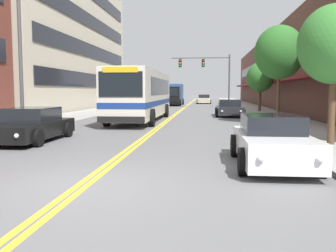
{
  "coord_description": "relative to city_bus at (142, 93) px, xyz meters",
  "views": [
    {
      "loc": [
        2.56,
        -7.62,
        1.98
      ],
      "look_at": [
        -0.8,
        25.43,
        -1.15
      ],
      "focal_mm": 40.0,
      "sensor_mm": 36.0,
      "label": 1
    }
  ],
  "objects": [
    {
      "name": "street_tree_right_near",
      "position": [
        8.61,
        -11.27,
        1.71
      ],
      "size": [
        2.46,
        2.46,
        4.79
      ],
      "color": "brown",
      "rests_on": "sidewalk_right"
    },
    {
      "name": "car_dark_grey_parked_left_mid",
      "position": [
        -2.73,
        14.93,
        -1.22
      ],
      "size": [
        2.21,
        4.18,
        1.29
      ],
      "color": "#38383D",
      "rests_on": "ground_plane"
    },
    {
      "name": "street_lamp_left_near",
      "position": [
        -3.38,
        -9.38,
        3.34
      ],
      "size": [
        1.86,
        0.28,
        8.9
      ],
      "color": "#47474C",
      "rests_on": "ground_plane"
    },
    {
      "name": "sidewalk_right",
      "position": [
        9.14,
        19.9,
        -1.76
      ],
      "size": [
        3.88,
        106.0,
        0.13
      ],
      "color": "#9E9B96",
      "rests_on": "ground_plane"
    },
    {
      "name": "car_white_parked_right_foreground",
      "position": [
        6.02,
        -14.64,
        -1.2
      ],
      "size": [
        1.98,
        4.36,
        1.34
      ],
      "color": "white",
      "rests_on": "ground_plane"
    },
    {
      "name": "car_black_parked_left_near",
      "position": [
        -2.62,
        -10.67,
        -1.22
      ],
      "size": [
        2.19,
        4.81,
        1.32
      ],
      "color": "black",
      "rests_on": "ground_plane"
    },
    {
      "name": "fire_hydrant",
      "position": [
        7.65,
        -7.98,
        -1.27
      ],
      "size": [
        0.3,
        0.22,
        0.87
      ],
      "color": "yellow",
      "rests_on": "sidewalk_right"
    },
    {
      "name": "street_tree_right_mid",
      "position": [
        8.56,
        -1.68,
        2.42
      ],
      "size": [
        2.91,
        2.91,
        5.73
      ],
      "color": "brown",
      "rests_on": "sidewalk_right"
    },
    {
      "name": "city_bus",
      "position": [
        0.0,
        0.0,
        0.0
      ],
      "size": [
        2.85,
        12.36,
        3.24
      ],
      "color": "silver",
      "rests_on": "ground_plane"
    },
    {
      "name": "centre_line",
      "position": [
        1.7,
        19.9,
        -1.82
      ],
      "size": [
        0.34,
        106.0,
        0.01
      ],
      "color": "yellow",
      "rests_on": "ground_plane"
    },
    {
      "name": "car_champagne_moving_lead",
      "position": [
        3.95,
        33.72,
        -1.18
      ],
      "size": [
        2.2,
        4.46,
        1.4
      ],
      "color": "beige",
      "rests_on": "ground_plane"
    },
    {
      "name": "traffic_signal_mast",
      "position": [
        4.53,
        19.34,
        2.58
      ],
      "size": [
        6.79,
        0.38,
        6.14
      ],
      "color": "#47474C",
      "rests_on": "ground_plane"
    },
    {
      "name": "box_truck",
      "position": [
        -0.31,
        26.76,
        -0.31
      ],
      "size": [
        2.73,
        7.91,
        2.92
      ],
      "color": "black",
      "rests_on": "ground_plane"
    },
    {
      "name": "car_charcoal_parked_right_mid",
      "position": [
        6.09,
        4.84,
        -1.23
      ],
      "size": [
        2.17,
        4.62,
        1.3
      ],
      "color": "#232328",
      "rests_on": "ground_plane"
    },
    {
      "name": "street_tree_right_far",
      "position": [
        9.18,
        10.41,
        1.37
      ],
      "size": [
        2.45,
        2.45,
        4.43
      ],
      "color": "brown",
      "rests_on": "sidewalk_right"
    },
    {
      "name": "ground_plane",
      "position": [
        1.7,
        19.9,
        -1.83
      ],
      "size": [
        240.0,
        240.0,
        0.0
      ],
      "primitive_type": "plane",
      "color": "slate"
    },
    {
      "name": "sidewalk_left",
      "position": [
        -5.73,
        19.9,
        -1.76
      ],
      "size": [
        3.88,
        106.0,
        0.13
      ],
      "color": "#9E9B96",
      "rests_on": "ground_plane"
    },
    {
      "name": "storefront_row_right",
      "position": [
        15.31,
        19.9,
        2.4
      ],
      "size": [
        9.1,
        68.0,
        8.46
      ],
      "color": "brown",
      "rests_on": "ground_plane"
    }
  ]
}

